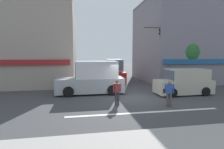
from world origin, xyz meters
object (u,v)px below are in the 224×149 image
at_px(pedestrian_mid_crossing, 117,91).
at_px(box_truck_waiting_far, 93,79).
at_px(street_tree, 184,52).
at_px(utility_pole_near_left, 42,41).
at_px(pedestrian_far_side, 169,92).
at_px(traffic_light_mast, 180,46).
at_px(van_crossing_rightbound, 184,82).
at_px(box_truck_approaching_near, 114,71).
at_px(utility_pole_far_right, 162,47).

bearing_deg(pedestrian_mid_crossing, box_truck_waiting_far, 109.12).
xyz_separation_m(street_tree, pedestrian_mid_crossing, (-8.98, -6.98, -2.62)).
distance_m(utility_pole_near_left, pedestrian_far_side, 11.96).
xyz_separation_m(street_tree, traffic_light_mast, (-1.32, -1.42, 0.60)).
xyz_separation_m(van_crossing_rightbound, pedestrian_mid_crossing, (-6.16, -2.23, -0.06)).
bearing_deg(van_crossing_rightbound, traffic_light_mast, 65.68).
xyz_separation_m(box_truck_approaching_near, van_crossing_rightbound, (4.38, -8.18, -0.25)).
bearing_deg(street_tree, van_crossing_rightbound, -120.69).
bearing_deg(utility_pole_near_left, box_truck_approaching_near, 28.83).
distance_m(utility_pole_near_left, box_truck_approaching_near, 9.22).
bearing_deg(traffic_light_mast, street_tree, 47.21).
relative_size(utility_pole_near_left, box_truck_approaching_near, 1.54).
bearing_deg(utility_pole_far_right, pedestrian_far_side, -113.47).
bearing_deg(pedestrian_far_side, van_crossing_rightbound, 45.67).
relative_size(utility_pole_near_left, utility_pole_far_right, 1.05).
height_order(utility_pole_far_right, van_crossing_rightbound, utility_pole_far_right).
relative_size(utility_pole_far_right, pedestrian_far_side, 5.02).
relative_size(street_tree, traffic_light_mast, 0.87).
relative_size(utility_pole_near_left, van_crossing_rightbound, 1.91).
relative_size(utility_pole_far_right, van_crossing_rightbound, 1.82).
xyz_separation_m(street_tree, utility_pole_far_right, (-0.47, 4.50, 0.77)).
distance_m(box_truck_approaching_near, box_truck_waiting_far, 7.28).
relative_size(street_tree, utility_pole_far_right, 0.65).
relative_size(street_tree, utility_pole_near_left, 0.62).
height_order(utility_pole_near_left, box_truck_waiting_far, utility_pole_near_left).
xyz_separation_m(utility_pole_near_left, pedestrian_far_side, (8.94, -7.09, -3.60)).
bearing_deg(street_tree, traffic_light_mast, -132.79).
bearing_deg(box_truck_approaching_near, box_truck_waiting_far, -115.29).
relative_size(traffic_light_mast, box_truck_waiting_far, 1.11).
xyz_separation_m(street_tree, box_truck_approaching_near, (-7.20, 3.43, -2.32)).
bearing_deg(pedestrian_far_side, pedestrian_mid_crossing, 165.36).
xyz_separation_m(utility_pole_near_left, utility_pole_far_right, (14.28, 5.22, -0.21)).
bearing_deg(van_crossing_rightbound, pedestrian_mid_crossing, -160.10).
bearing_deg(box_truck_approaching_near, pedestrian_far_side, -82.93).
distance_m(utility_pole_near_left, utility_pole_far_right, 15.21).
bearing_deg(box_truck_approaching_near, traffic_light_mast, -39.47).
bearing_deg(pedestrian_mid_crossing, box_truck_approaching_near, 80.30).
distance_m(street_tree, pedestrian_far_side, 10.08).
distance_m(street_tree, box_truck_approaching_near, 8.31).
height_order(traffic_light_mast, pedestrian_mid_crossing, traffic_light_mast).
bearing_deg(van_crossing_rightbound, box_truck_approaching_near, 118.18).
xyz_separation_m(traffic_light_mast, box_truck_approaching_near, (-5.89, 4.85, -2.92)).
bearing_deg(van_crossing_rightbound, pedestrian_far_side, -134.33).
bearing_deg(utility_pole_far_right, van_crossing_rightbound, -104.29).
distance_m(van_crossing_rightbound, pedestrian_far_side, 4.28).
distance_m(utility_pole_near_left, box_truck_waiting_far, 6.04).
xyz_separation_m(utility_pole_near_left, box_truck_approaching_near, (7.54, 4.15, -3.30)).
relative_size(box_truck_waiting_far, pedestrian_mid_crossing, 3.35).
bearing_deg(box_truck_waiting_far, traffic_light_mast, 10.89).
relative_size(box_truck_approaching_near, box_truck_waiting_far, 1.02).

